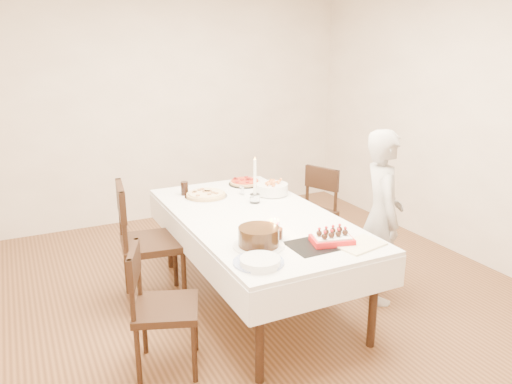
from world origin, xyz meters
name	(u,v)px	position (x,y,z in m)	size (l,w,h in m)	color
floor	(265,305)	(0.00, 0.00, 0.00)	(5.00, 5.00, 0.00)	#4F2F1B
wall_back	(168,106)	(0.00, 2.50, 1.35)	(4.50, 0.04, 2.70)	#EFDFC8
wall_right	(480,122)	(2.25, 0.00, 1.35)	(0.04, 5.00, 2.70)	#EFDFC8
dining_table	(256,259)	(-0.03, 0.10, 0.38)	(1.14, 2.14, 0.75)	white
chair_right_savory	(310,214)	(0.83, 0.66, 0.45)	(0.46, 0.46, 0.89)	black
chair_left_savory	(153,243)	(-0.78, 0.47, 0.52)	(0.53, 0.53, 1.03)	black
chair_left_dessert	(166,309)	(-0.94, -0.44, 0.43)	(0.44, 0.44, 0.86)	black
person	(381,217)	(0.91, -0.29, 0.71)	(0.52, 0.34, 1.43)	beige
pizza_white	(206,195)	(-0.21, 0.73, 0.77)	(0.38, 0.38, 0.04)	beige
pizza_pepperoni	(245,182)	(0.27, 0.95, 0.77)	(0.31, 0.31, 0.04)	red
red_placemat	(267,189)	(0.39, 0.71, 0.75)	(0.20, 0.20, 0.01)	#B21E1E
pasta_bowl	(272,189)	(0.35, 0.54, 0.80)	(0.28, 0.28, 0.09)	white
taper_candle	(255,180)	(0.11, 0.40, 0.95)	(0.09, 0.09, 0.40)	white
shaker_pair	(243,191)	(0.11, 0.65, 0.79)	(0.07, 0.07, 0.08)	white
cola_glass	(185,188)	(-0.36, 0.88, 0.81)	(0.07, 0.07, 0.12)	black
layer_cake	(259,237)	(-0.29, -0.47, 0.82)	(0.35, 0.35, 0.14)	black
cake_board	(311,246)	(0.03, -0.62, 0.75)	(0.30, 0.30, 0.01)	black
birthday_cake	(274,229)	(-0.14, -0.40, 0.83)	(0.12, 0.12, 0.13)	#3C2010
strawberry_box	(332,239)	(0.18, -0.64, 0.78)	(0.28, 0.18, 0.07)	red
box_lid	(360,246)	(0.33, -0.76, 0.75)	(0.32, 0.21, 0.03)	beige
plate_stack	(260,262)	(-0.42, -0.74, 0.78)	(0.25, 0.25, 0.05)	white
china_plate	(259,262)	(-0.41, -0.70, 0.76)	(0.32, 0.32, 0.01)	white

